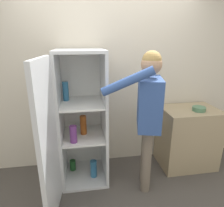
% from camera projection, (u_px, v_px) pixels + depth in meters
% --- Properties ---
extents(ground_plane, '(12.00, 12.00, 0.00)m').
position_uv_depth(ground_plane, '(120.00, 204.00, 2.37)').
color(ground_plane, '#4C4742').
extents(wall_back, '(7.00, 0.06, 2.55)m').
position_uv_depth(wall_back, '(108.00, 81.00, 2.90)').
color(wall_back, beige).
rests_on(wall_back, ground_plane).
extents(refrigerator, '(0.70, 1.25, 1.75)m').
position_uv_depth(refrigerator, '(77.00, 122.00, 2.52)').
color(refrigerator, silver).
rests_on(refrigerator, ground_plane).
extents(person, '(0.77, 0.59, 1.75)m').
position_uv_depth(person, '(148.00, 107.00, 2.34)').
color(person, '#726656').
rests_on(person, ground_plane).
extents(counter, '(0.80, 0.58, 0.90)m').
position_uv_depth(counter, '(187.00, 137.00, 3.01)').
color(counter, tan).
rests_on(counter, ground_plane).
extents(bowl, '(0.18, 0.18, 0.06)m').
position_uv_depth(bowl, '(199.00, 109.00, 2.79)').
color(bowl, '#517F5B').
rests_on(bowl, counter).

